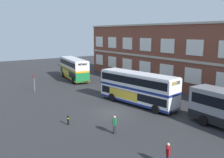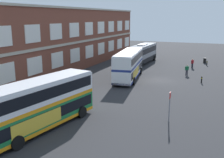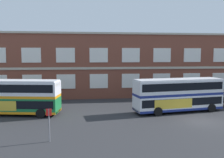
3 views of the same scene
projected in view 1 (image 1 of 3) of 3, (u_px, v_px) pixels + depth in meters
ground_plane at (127, 109)px, 29.17m from camera, size 120.00×120.00×0.00m
brick_terminal_building at (211, 59)px, 37.00m from camera, size 56.01×8.19×10.48m
double_decker_near at (74, 68)px, 47.15m from camera, size 11.27×4.36×4.07m
double_decker_middle at (137, 88)px, 30.74m from camera, size 11.26×4.21×4.07m
waiting_passenger at (168, 153)px, 16.67m from camera, size 0.57×0.46×1.70m
second_passenger at (115, 124)px, 22.00m from camera, size 0.42×0.59×1.70m
bus_stand_flag at (34, 81)px, 37.44m from camera, size 0.44×0.10×2.70m
safety_bollard_west at (68, 120)px, 24.18m from camera, size 0.19×0.19×0.95m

